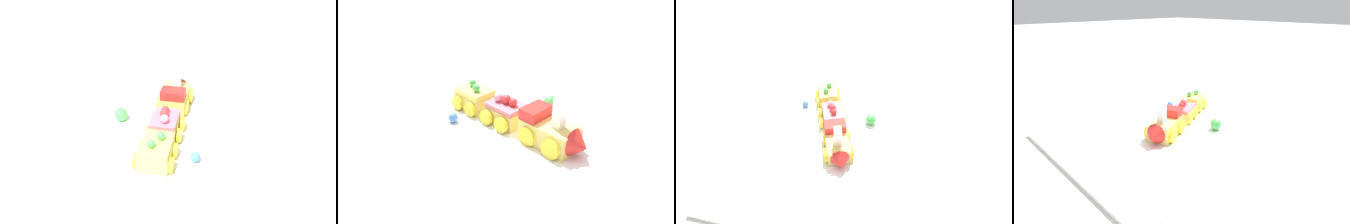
% 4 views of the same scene
% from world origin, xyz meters
% --- Properties ---
extents(ground_plane, '(10.00, 10.00, 0.00)m').
position_xyz_m(ground_plane, '(0.00, 0.00, 0.00)').
color(ground_plane, beige).
extents(display_board, '(0.64, 0.48, 0.01)m').
position_xyz_m(display_board, '(0.00, 0.00, 0.01)').
color(display_board, white).
rests_on(display_board, ground_plane).
extents(cake_train_locomotive, '(0.14, 0.10, 0.10)m').
position_xyz_m(cake_train_locomotive, '(0.08, 0.04, 0.04)').
color(cake_train_locomotive, '#EACC66').
rests_on(cake_train_locomotive, display_board).
extents(cake_car_strawberry, '(0.09, 0.10, 0.06)m').
position_xyz_m(cake_car_strawberry, '(-0.03, -0.00, 0.03)').
color(cake_car_strawberry, '#EACC66').
rests_on(cake_car_strawberry, display_board).
extents(cake_car_lemon, '(0.09, 0.10, 0.06)m').
position_xyz_m(cake_car_lemon, '(-0.12, -0.04, 0.03)').
color(cake_car_lemon, '#EACC66').
rests_on(cake_car_lemon, display_board).
extents(gumball_blue, '(0.02, 0.02, 0.02)m').
position_xyz_m(gumball_blue, '(-0.08, -0.10, 0.02)').
color(gumball_blue, '#4C84E0').
rests_on(gumball_blue, display_board).
extents(gumball_green, '(0.03, 0.03, 0.03)m').
position_xyz_m(gumball_green, '(-0.05, 0.11, 0.03)').
color(gumball_green, '#4CBC56').
rests_on(gumball_green, display_board).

